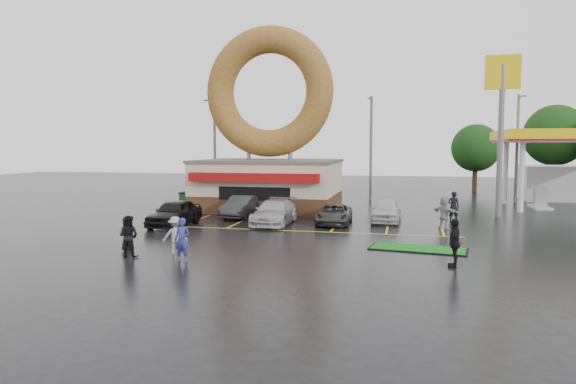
% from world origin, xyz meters
% --- Properties ---
extents(ground, '(120.00, 120.00, 0.00)m').
position_xyz_m(ground, '(0.00, 0.00, 0.00)').
color(ground, black).
rests_on(ground, ground).
extents(donut_shop, '(10.20, 8.70, 13.50)m').
position_xyz_m(donut_shop, '(-3.00, 12.97, 4.46)').
color(donut_shop, '#472B19').
rests_on(donut_shop, ground).
extents(gas_station, '(12.30, 13.65, 5.90)m').
position_xyz_m(gas_station, '(20.00, 20.94, 3.70)').
color(gas_station, silver).
rests_on(gas_station, ground).
extents(shell_sign, '(2.20, 0.36, 10.60)m').
position_xyz_m(shell_sign, '(13.00, 12.00, 7.38)').
color(shell_sign, slate).
rests_on(shell_sign, ground).
extents(streetlight_left, '(0.40, 2.21, 9.00)m').
position_xyz_m(streetlight_left, '(-10.00, 19.92, 4.78)').
color(streetlight_left, slate).
rests_on(streetlight_left, ground).
extents(streetlight_mid, '(0.40, 2.21, 9.00)m').
position_xyz_m(streetlight_mid, '(4.00, 20.92, 4.78)').
color(streetlight_mid, slate).
rests_on(streetlight_mid, ground).
extents(streetlight_right, '(0.40, 2.21, 9.00)m').
position_xyz_m(streetlight_right, '(16.00, 21.92, 4.78)').
color(streetlight_right, slate).
rests_on(streetlight_right, ground).
extents(tree_far_c, '(6.30, 6.30, 9.00)m').
position_xyz_m(tree_far_c, '(22.00, 34.00, 5.84)').
color(tree_far_c, '#332114').
rests_on(tree_far_c, ground).
extents(tree_far_d, '(4.90, 4.90, 7.00)m').
position_xyz_m(tree_far_d, '(14.00, 32.00, 4.53)').
color(tree_far_d, '#332114').
rests_on(tree_far_d, ground).
extents(car_black, '(2.00, 4.64, 1.56)m').
position_xyz_m(car_black, '(-6.24, 3.51, 0.78)').
color(car_black, black).
rests_on(car_black, ground).
extents(car_dgrey, '(1.86, 4.48, 1.44)m').
position_xyz_m(car_dgrey, '(-3.53, 8.00, 0.72)').
color(car_dgrey, '#28282A').
rests_on(car_dgrey, ground).
extents(car_silver, '(2.07, 5.08, 1.47)m').
position_xyz_m(car_silver, '(-0.69, 5.55, 0.74)').
color(car_silver, '#B5B4BA').
rests_on(car_silver, ground).
extents(car_grey, '(2.13, 4.36, 1.19)m').
position_xyz_m(car_grey, '(2.79, 6.47, 0.60)').
color(car_grey, '#313134').
rests_on(car_grey, ground).
extents(car_white, '(1.84, 4.26, 1.43)m').
position_xyz_m(car_white, '(5.85, 8.00, 0.72)').
color(car_white, silver).
rests_on(car_white, ground).
extents(person_blue, '(0.68, 0.47, 1.80)m').
position_xyz_m(person_blue, '(-1.81, -5.13, 0.90)').
color(person_blue, navy).
rests_on(person_blue, ground).
extents(person_blackjkt, '(0.87, 0.68, 1.77)m').
position_xyz_m(person_blackjkt, '(-4.40, -4.78, 0.89)').
color(person_blackjkt, black).
rests_on(person_blackjkt, ground).
extents(person_hoodie, '(1.22, 0.99, 1.65)m').
position_xyz_m(person_hoodie, '(-2.72, -3.84, 0.83)').
color(person_hoodie, gray).
rests_on(person_hoodie, ground).
extents(person_bystander, '(0.56, 0.80, 1.56)m').
position_xyz_m(person_bystander, '(-5.14, -3.64, 0.78)').
color(person_bystander, black).
rests_on(person_bystander, ground).
extents(person_cameraman, '(0.52, 1.14, 1.90)m').
position_xyz_m(person_cameraman, '(8.84, -3.60, 0.95)').
color(person_cameraman, black).
rests_on(person_cameraman, ground).
extents(person_walker_near, '(1.64, 1.60, 1.88)m').
position_xyz_m(person_walker_near, '(9.14, 6.00, 0.94)').
color(person_walker_near, '#9A9A9C').
rests_on(person_walker_near, ground).
extents(person_walker_far, '(0.74, 0.54, 1.89)m').
position_xyz_m(person_walker_far, '(9.91, 9.11, 0.95)').
color(person_walker_far, black).
rests_on(person_walker_far, ground).
extents(dumpster, '(1.81, 1.22, 1.30)m').
position_xyz_m(dumpster, '(-8.03, 10.55, 0.65)').
color(dumpster, '#194222').
rests_on(dumpster, ground).
extents(putting_green, '(4.54, 2.48, 0.54)m').
position_xyz_m(putting_green, '(7.58, -0.36, 0.03)').
color(putting_green, black).
rests_on(putting_green, ground).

